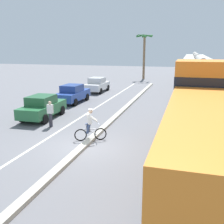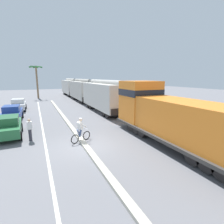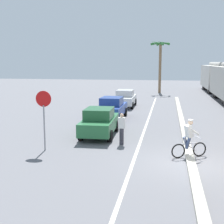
{
  "view_description": "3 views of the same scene",
  "coord_description": "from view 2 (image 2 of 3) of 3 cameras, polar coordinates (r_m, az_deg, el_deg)",
  "views": [
    {
      "loc": [
        4.74,
        -11.45,
        4.76
      ],
      "look_at": [
        0.67,
        2.54,
        1.21
      ],
      "focal_mm": 42.0,
      "sensor_mm": 36.0,
      "label": 1
    },
    {
      "loc": [
        -2.76,
        -10.81,
        4.52
      ],
      "look_at": [
        2.97,
        2.19,
        1.67
      ],
      "focal_mm": 28.0,
      "sensor_mm": 36.0,
      "label": 2
    },
    {
      "loc": [
        -1.03,
        -12.96,
        4.22
      ],
      "look_at": [
        -4.42,
        5.92,
        1.13
      ],
      "focal_mm": 50.0,
      "sensor_mm": 36.0,
      "label": 3
    }
  ],
  "objects": [
    {
      "name": "hopper_car_trailing",
      "position": [
        45.41,
        -13.36,
        7.94
      ],
      "size": [
        2.9,
        10.6,
        4.18
      ],
      "color": "beige",
      "rests_on": "ground"
    },
    {
      "name": "hopper_car_middle",
      "position": [
        34.1,
        -9.71,
        7.06
      ],
      "size": [
        2.9,
        10.6,
        4.18
      ],
      "color": "#AEABA4",
      "rests_on": "ground"
    },
    {
      "name": "parked_car_green",
      "position": [
        15.61,
        -30.75,
        -4.04
      ],
      "size": [
        1.94,
        4.25,
        1.62
      ],
      "color": "#286B3D",
      "rests_on": "ground"
    },
    {
      "name": "ground_plane",
      "position": [
        12.04,
        -8.93,
        -10.87
      ],
      "size": [
        120.0,
        120.0,
        0.0
      ],
      "primitive_type": "plane",
      "color": "slate"
    },
    {
      "name": "pedestrian_by_cars",
      "position": [
        13.87,
        -25.27,
        -5.15
      ],
      "size": [
        0.34,
        0.22,
        1.62
      ],
      "color": "#33333D",
      "rests_on": "ground"
    },
    {
      "name": "lane_stripe",
      "position": [
        17.41,
        -21.83,
        -4.54
      ],
      "size": [
        0.14,
        36.0,
        0.01
      ],
      "primitive_type": "cube",
      "color": "silver",
      "rests_on": "ground"
    },
    {
      "name": "parked_car_white",
      "position": [
        27.19,
        -28.24,
        2.14
      ],
      "size": [
        1.84,
        4.2,
        1.62
      ],
      "color": "silver",
      "rests_on": "ground"
    },
    {
      "name": "locomotive",
      "position": [
        12.71,
        17.79,
        -1.6
      ],
      "size": [
        3.1,
        11.61,
        4.2
      ],
      "color": "orange",
      "rests_on": "ground"
    },
    {
      "name": "median_curb",
      "position": [
        17.6,
        -14.02,
        -3.63
      ],
      "size": [
        0.36,
        36.0,
        0.16
      ],
      "primitive_type": "cube",
      "color": "#B2AD9E",
      "rests_on": "ground"
    },
    {
      "name": "hopper_car_lead",
      "position": [
        23.07,
        -2.56,
        5.23
      ],
      "size": [
        2.9,
        10.6,
        4.18
      ],
      "color": "beige",
      "rests_on": "ground"
    },
    {
      "name": "palm_tree_near",
      "position": [
        41.02,
        -23.49,
        11.38
      ],
      "size": [
        2.64,
        2.75,
        7.05
      ],
      "color": "#846647",
      "rests_on": "ground"
    },
    {
      "name": "parked_car_blue",
      "position": [
        21.09,
        -29.82,
        -0.31
      ],
      "size": [
        1.89,
        4.23,
        1.62
      ],
      "color": "#28479E",
      "rests_on": "ground"
    },
    {
      "name": "cyclist",
      "position": [
        12.54,
        -10.26,
        -6.04
      ],
      "size": [
        1.57,
        0.81,
        1.71
      ],
      "color": "black",
      "rests_on": "ground"
    }
  ]
}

